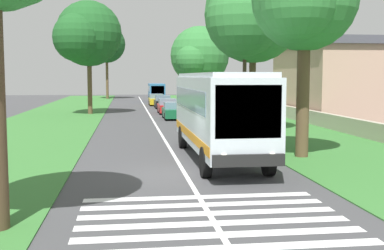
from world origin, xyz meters
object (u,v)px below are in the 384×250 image
Objects in this scene: trailing_car_3 at (156,100)px; trailing_minibus_0 at (156,91)px; trailing_car_2 at (163,102)px; utility_pole at (245,73)px; roadside_building at (346,79)px; roadside_tree_right_0 at (198,57)px; coach_bus at (218,110)px; roadside_tree_left_2 at (106,45)px; roadside_tree_right_1 at (250,16)px; trailing_car_0 at (174,111)px; roadside_tree_left_1 at (86,35)px; roadside_tree_right_2 at (301,2)px; trailing_car_1 at (167,107)px.

trailing_minibus_0 is (9.08, -0.56, 0.88)m from trailing_car_3.
trailing_car_2 is 0.59× the size of utility_pole.
trailing_minibus_0 is 33.09m from roadside_building.
roadside_building is (-16.96, -10.45, -2.48)m from roadside_tree_right_0.
trailing_car_2 is (35.15, -0.11, -1.48)m from coach_bus.
roadside_tree_left_2 reaches higher than roadside_building.
roadside_tree_right_1 is (-27.07, 0.62, 1.52)m from roadside_tree_right_0.
trailing_minibus_0 is at bearing -0.51° from trailing_car_0.
roadside_tree_right_0 reaches higher than trailing_car_0.
roadside_tree_right_1 is at bearing -171.64° from trailing_car_2.
roadside_tree_right_1 reaches higher than roadside_tree_left_1.
roadside_tree_right_2 is (-40.49, -3.93, 6.13)m from trailing_car_3.
roadside_building is (19.94, -14.90, 1.18)m from coach_bus.
roadside_tree_right_0 is (16.29, -4.43, 5.13)m from trailing_car_0.
trailing_car_3 is 7.86m from roadside_tree_right_0.
roadside_building reaches higher than trailing_car_0.
roadside_tree_left_1 reaches higher than coach_bus.
coach_bus reaches higher than trailing_car_2.
trailing_minibus_0 is at bearing -141.81° from roadside_tree_left_2.
roadside_tree_right_0 is at bearing -23.91° from trailing_car_1.
roadside_building is (-0.67, -14.88, 2.66)m from trailing_car_0.
roadside_tree_left_2 is 1.23× the size of roadside_tree_right_2.
roadside_building is at bearing -148.35° from roadside_tree_right_0.
trailing_car_0 is 21.80m from roadside_tree_right_2.
trailing_car_0 is 0.41× the size of roadside_tree_left_1.
trailing_minibus_0 is at bearing 5.11° from roadside_tree_right_1.
roadside_tree_right_2 is at bearing -89.96° from coach_bus.
trailing_car_3 is 0.46× the size of roadside_tree_right_2.
trailing_car_2 is 13.21m from roadside_tree_left_1.
trailing_car_3 is 21.03m from roadside_tree_left_2.
roadside_tree_right_2 is at bearing -178.48° from utility_pole.
trailing_car_2 is (14.54, -0.09, 0.00)m from trailing_car_0.
trailing_car_1 is 16.64m from roadside_building.
trailing_car_0 is 15.13m from roadside_building.
trailing_car_3 is at bearing 0.89° from trailing_car_0.
trailing_car_1 is at bearing -178.86° from trailing_car_3.
trailing_car_3 is 0.33× the size of roadside_building.
roadside_tree_right_2 reaches higher than trailing_car_0.
trailing_car_1 is 1.00× the size of trailing_car_3.
roadside_building reaches higher than trailing_minibus_0.
trailing_car_3 is (5.34, 0.40, 0.00)m from trailing_car_2.
roadside_tree_right_2 is (-26.82, -3.66, 6.13)m from trailing_car_1.
roadside_tree_left_1 is at bearing 51.08° from trailing_car_0.
coach_bus is 2.60× the size of trailing_car_1.
roadside_building is at bearing -153.74° from trailing_minibus_0.
coach_bus is 2.60× the size of trailing_car_0.
trailing_minibus_0 is at bearing 18.22° from roadside_tree_right_0.
coach_bus is at bearing 143.23° from roadside_building.
roadside_tree_left_2 reaches higher than coach_bus.
roadside_tree_left_1 reaches higher than roadside_tree_right_2.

